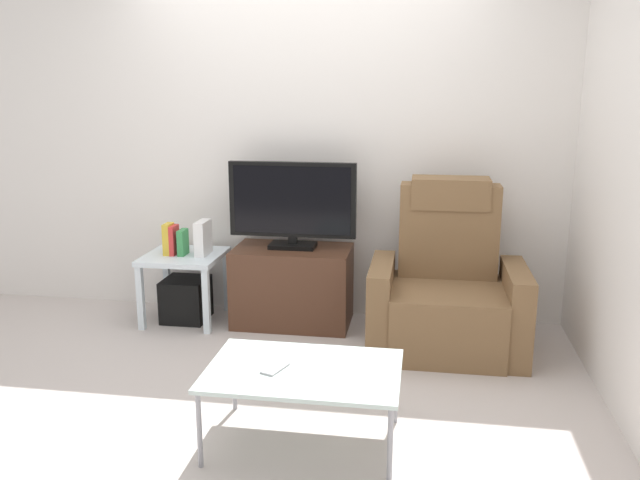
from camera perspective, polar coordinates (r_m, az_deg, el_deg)
The scene contains 14 objects.
ground_plane at distance 3.95m, azimuth -4.09°, elevation -11.51°, with size 6.40×6.40×0.00m, color #BCB2AD.
wall_back at distance 4.70m, azimuth -1.19°, elevation 9.00°, with size 6.40×0.06×2.60m, color silver.
wall_side at distance 3.65m, azimuth 25.81°, elevation 6.41°, with size 0.06×4.48×2.60m, color silver.
tv_stand at distance 4.61m, azimuth -2.43°, elevation -4.05°, with size 0.82×0.48×0.55m.
television at distance 4.49m, azimuth -2.45°, elevation 3.27°, with size 0.89×0.20×0.60m.
recliner_armchair at distance 4.26m, azimuth 11.14°, elevation -4.45°, with size 0.98×0.78×1.08m.
side_table at distance 4.74m, azimuth -11.87°, elevation -2.15°, with size 0.54×0.54×0.49m.
subwoofer_box at distance 4.81m, azimuth -11.72°, elevation -5.13°, with size 0.31×0.31×0.31m, color black.
book_leftmost at distance 4.71m, azimuth -13.20°, elevation 0.09°, with size 0.05×0.12×0.22m, color gold.
book_middle at distance 4.70m, azimuth -12.72°, elevation -0.01°, with size 0.03×0.12×0.21m, color red.
book_rightmost at distance 4.68m, azimuth -11.99°, elevation -0.20°, with size 0.04×0.12×0.18m, color #388C4C.
game_console at distance 4.65m, azimuth -10.27°, elevation 0.19°, with size 0.07×0.20×0.24m, color white.
coffee_table at distance 3.07m, azimuth -1.45°, elevation -11.66°, with size 0.90×0.60×0.38m.
cell_phone at distance 3.06m, azimuth -3.98°, elevation -11.20°, with size 0.07×0.15×0.01m, color #B7B7BC.
Camera 1 is at (0.84, -3.48, 1.66)m, focal length 36.32 mm.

